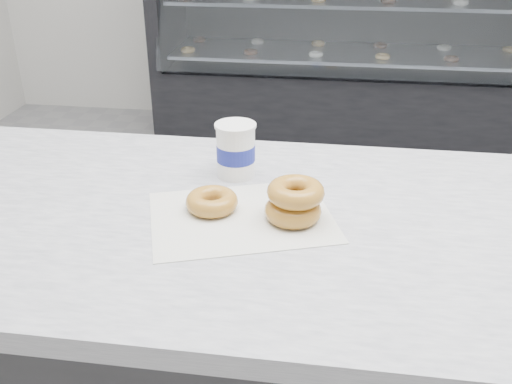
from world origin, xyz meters
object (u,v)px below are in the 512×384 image
display_case (348,67)px  coffee_cup (236,149)px  donut_single (212,201)px  donut_stack (294,201)px

display_case → coffee_cup: 2.61m
display_case → donut_single: display_case is taller
display_case → donut_single: 2.76m
display_case → coffee_cup: bearing=-96.0°
coffee_cup → donut_stack: bearing=-71.6°
display_case → donut_single: (-0.28, -2.71, 0.43)m
donut_stack → coffee_cup: bearing=128.5°
donut_single → donut_stack: bearing=-4.9°
display_case → coffee_cup: display_case is taller
donut_stack → coffee_cup: 0.23m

